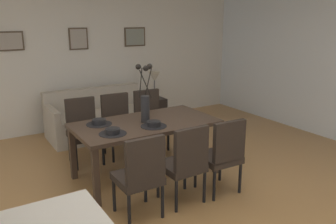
% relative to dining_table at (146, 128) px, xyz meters
% --- Properties ---
extents(ground_plane, '(9.00, 9.00, 0.00)m').
position_rel_dining_table_xyz_m(ground_plane, '(-0.23, -0.68, -0.66)').
color(ground_plane, '#A87A47').
extents(back_wall_panel, '(9.00, 0.10, 2.60)m').
position_rel_dining_table_xyz_m(back_wall_panel, '(-0.23, 2.57, 0.64)').
color(back_wall_panel, silver).
rests_on(back_wall_panel, ground).
extents(side_window_wall, '(0.10, 6.30, 2.60)m').
position_rel_dining_table_xyz_m(side_window_wall, '(3.42, -0.28, 0.64)').
color(side_window_wall, white).
rests_on(side_window_wall, ground).
extents(dining_table, '(1.80, 0.96, 0.74)m').
position_rel_dining_table_xyz_m(dining_table, '(0.00, 0.00, 0.00)').
color(dining_table, '#3D2D23').
rests_on(dining_table, ground).
extents(dining_chair_near_left, '(0.44, 0.44, 0.92)m').
position_rel_dining_table_xyz_m(dining_chair_near_left, '(-0.53, -0.87, -0.15)').
color(dining_chair_near_left, black).
rests_on(dining_chair_near_left, ground).
extents(dining_chair_near_right, '(0.46, 0.46, 0.92)m').
position_rel_dining_table_xyz_m(dining_chair_near_right, '(-0.53, 0.89, -0.15)').
color(dining_chair_near_right, black).
rests_on(dining_chair_near_right, ground).
extents(dining_chair_far_left, '(0.45, 0.45, 0.92)m').
position_rel_dining_table_xyz_m(dining_chair_far_left, '(0.03, -0.86, -0.15)').
color(dining_chair_far_left, black).
rests_on(dining_chair_far_left, ground).
extents(dining_chair_far_right, '(0.46, 0.46, 0.92)m').
position_rel_dining_table_xyz_m(dining_chair_far_right, '(0.00, 0.89, -0.15)').
color(dining_chair_far_right, black).
rests_on(dining_chair_far_right, ground).
extents(dining_chair_mid_left, '(0.46, 0.46, 0.92)m').
position_rel_dining_table_xyz_m(dining_chair_mid_left, '(0.53, -0.89, -0.15)').
color(dining_chair_mid_left, black).
rests_on(dining_chair_mid_left, ground).
extents(dining_chair_mid_right, '(0.47, 0.47, 0.92)m').
position_rel_dining_table_xyz_m(dining_chair_mid_right, '(0.54, 0.88, -0.15)').
color(dining_chair_mid_right, black).
rests_on(dining_chair_mid_right, ground).
extents(centerpiece_vase, '(0.21, 0.23, 0.73)m').
position_rel_dining_table_xyz_m(centerpiece_vase, '(0.00, 0.00, 0.36)').
color(centerpiece_vase, '#232326').
rests_on(centerpiece_vase, dining_table).
extents(placemat_near_left, '(0.32, 0.32, 0.01)m').
position_rel_dining_table_xyz_m(placemat_near_left, '(-0.54, -0.21, 0.08)').
color(placemat_near_left, black).
rests_on(placemat_near_left, dining_table).
extents(bowl_near_left, '(0.17, 0.17, 0.07)m').
position_rel_dining_table_xyz_m(bowl_near_left, '(-0.54, -0.21, 0.12)').
color(bowl_near_left, black).
rests_on(bowl_near_left, dining_table).
extents(placemat_near_right, '(0.32, 0.32, 0.01)m').
position_rel_dining_table_xyz_m(placemat_near_right, '(-0.54, 0.21, 0.08)').
color(placemat_near_right, black).
rests_on(placemat_near_right, dining_table).
extents(bowl_near_right, '(0.17, 0.17, 0.07)m').
position_rel_dining_table_xyz_m(bowl_near_right, '(-0.54, 0.21, 0.12)').
color(bowl_near_right, black).
rests_on(bowl_near_right, dining_table).
extents(placemat_far_left, '(0.32, 0.32, 0.01)m').
position_rel_dining_table_xyz_m(placemat_far_left, '(0.00, -0.21, 0.08)').
color(placemat_far_left, black).
rests_on(placemat_far_left, dining_table).
extents(bowl_far_left, '(0.17, 0.17, 0.07)m').
position_rel_dining_table_xyz_m(bowl_far_left, '(0.00, -0.21, 0.12)').
color(bowl_far_left, black).
rests_on(bowl_far_left, dining_table).
extents(sofa, '(1.78, 0.84, 0.80)m').
position_rel_dining_table_xyz_m(sofa, '(0.10, 1.91, -0.38)').
color(sofa, '#B2A899').
rests_on(sofa, ground).
extents(side_table, '(0.36, 0.36, 0.52)m').
position_rel_dining_table_xyz_m(side_table, '(1.22, 1.91, -0.40)').
color(side_table, black).
rests_on(side_table, ground).
extents(table_lamp, '(0.22, 0.22, 0.51)m').
position_rel_dining_table_xyz_m(table_lamp, '(1.22, 1.91, 0.23)').
color(table_lamp, '#4C4C51').
rests_on(table_lamp, side_table).
extents(framed_picture_left, '(0.40, 0.03, 0.31)m').
position_rel_dining_table_xyz_m(framed_picture_left, '(-1.13, 2.50, 0.98)').
color(framed_picture_left, '#473828').
extents(framed_picture_center, '(0.34, 0.03, 0.39)m').
position_rel_dining_table_xyz_m(framed_picture_center, '(0.00, 2.50, 0.98)').
color(framed_picture_center, '#473828').
extents(framed_picture_right, '(0.44, 0.03, 0.36)m').
position_rel_dining_table_xyz_m(framed_picture_right, '(1.13, 2.50, 0.98)').
color(framed_picture_right, '#473828').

